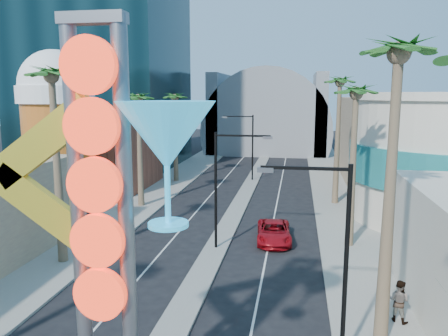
# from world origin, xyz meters

# --- Properties ---
(sidewalk_west) EXTENTS (5.00, 100.00, 0.15)m
(sidewalk_west) POSITION_xyz_m (-9.50, 35.00, 0.07)
(sidewalk_west) COLOR gray
(sidewalk_west) RESTS_ON ground
(sidewalk_east) EXTENTS (5.00, 100.00, 0.15)m
(sidewalk_east) POSITION_xyz_m (9.50, 35.00, 0.07)
(sidewalk_east) COLOR gray
(sidewalk_east) RESTS_ON ground
(median) EXTENTS (1.60, 84.00, 0.15)m
(median) POSITION_xyz_m (0.00, 38.00, 0.07)
(median) COLOR gray
(median) RESTS_ON ground
(brick_filler_west) EXTENTS (10.00, 10.00, 8.00)m
(brick_filler_west) POSITION_xyz_m (-16.00, 38.00, 4.00)
(brick_filler_west) COLOR brown
(brick_filler_west) RESTS_ON ground
(filler_east) EXTENTS (10.00, 20.00, 10.00)m
(filler_east) POSITION_xyz_m (16.00, 48.00, 5.00)
(filler_east) COLOR #9C7B64
(filler_east) RESTS_ON ground
(beer_mug) EXTENTS (7.00, 7.00, 14.50)m
(beer_mug) POSITION_xyz_m (-17.00, 30.00, 7.84)
(beer_mug) COLOR #C06819
(beer_mug) RESTS_ON ground
(canopy) EXTENTS (22.00, 16.00, 22.00)m
(canopy) POSITION_xyz_m (0.00, 72.00, 4.31)
(canopy) COLOR slate
(canopy) RESTS_ON ground
(neon_sign) EXTENTS (6.53, 2.60, 12.55)m
(neon_sign) POSITION_xyz_m (0.82, 2.96, 7.31)
(neon_sign) COLOR gray
(neon_sign) RESTS_ON ground
(streetlight_0) EXTENTS (3.79, 0.25, 8.00)m
(streetlight_0) POSITION_xyz_m (0.55, 20.00, 4.88)
(streetlight_0) COLOR black
(streetlight_0) RESTS_ON ground
(streetlight_1) EXTENTS (3.79, 0.25, 8.00)m
(streetlight_1) POSITION_xyz_m (-0.55, 44.00, 4.88)
(streetlight_1) COLOR black
(streetlight_1) RESTS_ON ground
(streetlight_2) EXTENTS (3.45, 0.25, 8.00)m
(streetlight_2) POSITION_xyz_m (6.72, 8.00, 4.83)
(streetlight_2) COLOR black
(streetlight_2) RESTS_ON ground
(palm_1) EXTENTS (2.40, 2.40, 12.70)m
(palm_1) POSITION_xyz_m (-9.00, 16.00, 10.82)
(palm_1) COLOR brown
(palm_1) RESTS_ON ground
(palm_2) EXTENTS (2.40, 2.40, 11.20)m
(palm_2) POSITION_xyz_m (-9.00, 30.00, 9.48)
(palm_2) COLOR brown
(palm_2) RESTS_ON ground
(palm_3) EXTENTS (2.40, 2.40, 11.20)m
(palm_3) POSITION_xyz_m (-9.00, 42.00, 9.48)
(palm_3) COLOR brown
(palm_3) RESTS_ON ground
(palm_5) EXTENTS (2.40, 2.40, 13.20)m
(palm_5) POSITION_xyz_m (9.00, 10.00, 11.27)
(palm_5) COLOR brown
(palm_5) RESTS_ON ground
(palm_6) EXTENTS (2.40, 2.40, 11.70)m
(palm_6) POSITION_xyz_m (9.00, 22.00, 9.93)
(palm_6) COLOR brown
(palm_6) RESTS_ON ground
(palm_7) EXTENTS (2.40, 2.40, 12.70)m
(palm_7) POSITION_xyz_m (9.00, 34.00, 10.82)
(palm_7) COLOR brown
(palm_7) RESTS_ON ground
(red_pickup) EXTENTS (2.75, 5.28, 1.42)m
(red_pickup) POSITION_xyz_m (3.81, 22.24, 0.71)
(red_pickup) COLOR #AD0D17
(red_pickup) RESTS_ON ground
(pedestrian_a) EXTENTS (0.64, 0.42, 1.76)m
(pedestrian_a) POSITION_xyz_m (11.49, 10.85, 1.03)
(pedestrian_a) COLOR gray
(pedestrian_a) RESTS_ON sidewalk_east
(pedestrian_b) EXTENTS (1.21, 1.15, 1.97)m
(pedestrian_b) POSITION_xyz_m (10.07, 11.76, 1.14)
(pedestrian_b) COLOR gray
(pedestrian_b) RESTS_ON sidewalk_east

